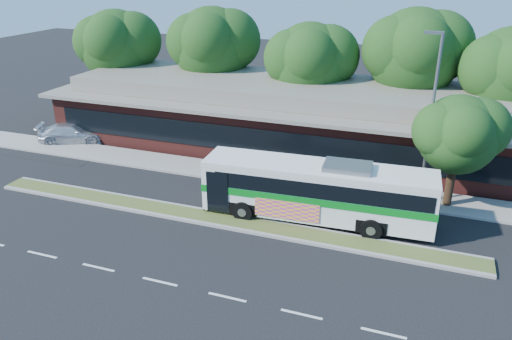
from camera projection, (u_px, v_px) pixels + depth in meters
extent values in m
plane|color=black|center=(211.00, 225.00, 24.78)|extent=(120.00, 120.00, 0.00)
cube|color=#485D27|center=(216.00, 219.00, 25.27)|extent=(26.00, 1.10, 0.15)
cube|color=gray|center=(255.00, 176.00, 30.30)|extent=(44.00, 2.60, 0.12)
cube|color=black|center=(55.00, 128.00, 39.07)|extent=(14.00, 12.00, 0.01)
cube|color=#5C221D|center=(286.00, 121.00, 35.41)|extent=(32.00, 10.00, 3.20)
cube|color=gray|center=(287.00, 97.00, 34.74)|extent=(33.20, 11.20, 0.24)
cube|color=gray|center=(287.00, 88.00, 34.50)|extent=(30.00, 8.00, 1.00)
cube|color=black|center=(263.00, 142.00, 31.02)|extent=(30.00, 0.06, 1.60)
cylinder|color=slate|center=(430.00, 124.00, 25.22)|extent=(0.16, 0.16, 9.00)
cube|color=slate|center=(434.00, 33.00, 23.59)|extent=(0.90, 0.18, 0.14)
cylinder|color=black|center=(121.00, 91.00, 41.68)|extent=(0.44, 0.44, 3.99)
sphere|color=#1A3A13|center=(117.00, 46.00, 40.22)|extent=(5.80, 5.80, 5.80)
sphere|color=#1A3A13|center=(133.00, 40.00, 40.01)|extent=(4.52, 4.52, 4.52)
cylinder|color=black|center=(214.00, 96.00, 40.00)|extent=(0.44, 0.44, 4.20)
sphere|color=#1A3A13|center=(212.00, 46.00, 38.48)|extent=(6.00, 6.00, 6.00)
sphere|color=#1A3A13|center=(230.00, 40.00, 38.26)|extent=(4.68, 4.68, 4.68)
cylinder|color=black|center=(307.00, 111.00, 36.72)|extent=(0.44, 0.44, 3.78)
sphere|color=#1A3A13|center=(309.00, 62.00, 35.33)|extent=(5.60, 5.60, 5.60)
sphere|color=#1A3A13|center=(328.00, 56.00, 35.12)|extent=(4.37, 4.37, 4.37)
cylinder|color=black|center=(407.00, 112.00, 35.27)|extent=(0.44, 0.44, 4.41)
sphere|color=#1A3A13|center=(414.00, 54.00, 33.69)|extent=(6.20, 6.20, 6.20)
sphere|color=#1A3A13|center=(437.00, 47.00, 33.46)|extent=(4.84, 4.84, 4.84)
cylinder|color=black|center=(500.00, 129.00, 32.64)|extent=(0.44, 0.44, 3.86)
sphere|color=#1A3A13|center=(511.00, 73.00, 31.21)|extent=(5.80, 5.80, 5.80)
cube|color=silver|center=(317.00, 190.00, 24.74)|extent=(11.46, 3.02, 2.61)
cube|color=black|center=(323.00, 181.00, 24.46)|extent=(10.55, 3.02, 0.78)
cube|color=silver|center=(318.00, 168.00, 24.28)|extent=(11.48, 3.04, 0.25)
cube|color=#05771A|center=(317.00, 192.00, 24.77)|extent=(11.52, 3.08, 0.36)
cube|color=black|center=(210.00, 171.00, 26.13)|extent=(0.17, 2.12, 1.62)
cube|color=black|center=(440.00, 193.00, 22.99)|extent=(0.16, 1.98, 1.04)
cube|color=#C53A93|center=(287.00, 210.00, 24.24)|extent=(3.21, 0.22, 0.95)
cube|color=slate|center=(348.00, 167.00, 23.81)|extent=(2.35, 1.63, 0.28)
cylinder|color=black|center=(243.00, 211.00, 25.06)|extent=(1.06, 0.40, 1.04)
cylinder|color=black|center=(256.00, 192.00, 27.15)|extent=(1.06, 0.40, 1.04)
cylinder|color=black|center=(371.00, 229.00, 23.38)|extent=(1.06, 0.40, 1.04)
cylinder|color=black|center=(375.00, 207.00, 25.47)|extent=(1.06, 0.40, 1.04)
imported|color=silver|center=(72.00, 133.00, 35.79)|extent=(5.10, 3.64, 1.37)
cylinder|color=black|center=(450.00, 182.00, 26.16)|extent=(0.44, 0.44, 2.83)
sphere|color=#1A3A13|center=(458.00, 135.00, 25.13)|extent=(4.06, 4.06, 4.06)
sphere|color=#1A3A13|center=(479.00, 129.00, 24.98)|extent=(3.17, 3.17, 3.17)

